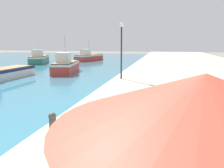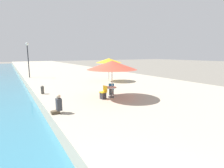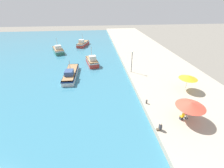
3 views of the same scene
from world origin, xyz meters
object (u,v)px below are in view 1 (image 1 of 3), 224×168
fishing_boat_far (39,58)px  cafe_umbrella_pink (204,100)px  mooring_bollard (53,121)px  fishing_boat_distant (89,57)px  lamppost (121,41)px  fishing_boat_mid (66,66)px

fishing_boat_far → cafe_umbrella_pink: bearing=-76.5°
mooring_bollard → cafe_umbrella_pink: bearing=-43.7°
fishing_boat_distant → cafe_umbrella_pink: bearing=-51.7°
cafe_umbrella_pink → lamppost: size_ratio=0.77×
fishing_boat_far → cafe_umbrella_pink: 40.34m
fishing_boat_far → fishing_boat_distant: 10.13m
fishing_boat_mid → mooring_bollard: fishing_boat_mid is taller
mooring_bollard → fishing_boat_distant: bearing=107.3°
fishing_boat_mid → fishing_boat_distant: (-3.36, 18.35, -0.04)m
fishing_boat_far → lamppost: lamppost is taller
fishing_boat_mid → fishing_boat_far: (-10.42, 11.09, -0.02)m
fishing_boat_far → lamppost: size_ratio=1.61×
fishing_boat_distant → fishing_boat_far: bearing=-116.7°
fishing_boat_far → fishing_boat_mid: bearing=-67.3°
fishing_boat_mid → fishing_boat_far: fishing_boat_mid is taller
fishing_boat_distant → cafe_umbrella_pink: 43.55m
fishing_boat_far → mooring_bollard: fishing_boat_far is taller
fishing_boat_distant → fishing_boat_mid: bearing=-62.2°
cafe_umbrella_pink → fishing_boat_far: bearing=124.0°
cafe_umbrella_pink → mooring_bollard: size_ratio=5.34×
fishing_boat_mid → lamppost: lamppost is taller
cafe_umbrella_pink → lamppost: lamppost is taller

